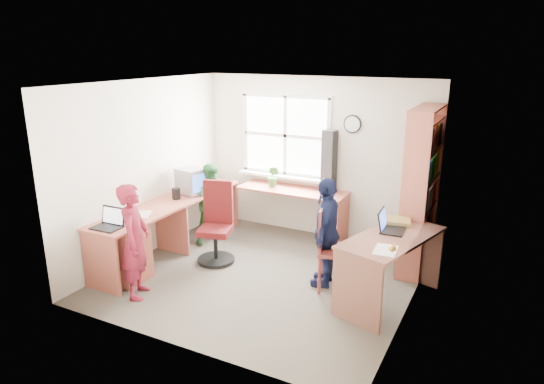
# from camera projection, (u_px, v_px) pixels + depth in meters

# --- Properties ---
(room) EXTENTS (3.64, 3.44, 2.44)m
(room) POSITION_uv_depth(u_px,v_px,m) (267.00, 182.00, 5.88)
(room) COLOR #443E35
(room) RESTS_ON ground
(l_desk) EXTENTS (2.38, 2.95, 0.75)m
(l_desk) POSITION_uv_depth(u_px,v_px,m) (165.00, 233.00, 6.35)
(l_desk) COLOR #B45948
(l_desk) RESTS_ON ground
(right_desk) EXTENTS (0.99, 1.50, 0.79)m
(right_desk) POSITION_uv_depth(u_px,v_px,m) (391.00, 254.00, 5.39)
(right_desk) COLOR brown
(right_desk) RESTS_ON ground
(bookshelf) EXTENTS (0.30, 1.02, 2.10)m
(bookshelf) POSITION_uv_depth(u_px,v_px,m) (421.00, 194.00, 6.16)
(bookshelf) COLOR #B45948
(bookshelf) RESTS_ON ground
(swivel_chair) EXTENTS (0.63, 0.63, 1.09)m
(swivel_chair) POSITION_uv_depth(u_px,v_px,m) (217.00, 227.00, 6.51)
(swivel_chair) COLOR black
(swivel_chair) RESTS_ON ground
(wooden_chair) EXTENTS (0.54, 0.54, 1.02)m
(wooden_chair) POSITION_uv_depth(u_px,v_px,m) (331.00, 245.00, 5.71)
(wooden_chair) COLOR maroon
(wooden_chair) RESTS_ON ground
(crt_monitor) EXTENTS (0.45, 0.42, 0.37)m
(crt_monitor) POSITION_uv_depth(u_px,v_px,m) (192.00, 181.00, 7.00)
(crt_monitor) COLOR #959498
(crt_monitor) RESTS_ON l_desk
(laptop_left) EXTENTS (0.34, 0.29, 0.23)m
(laptop_left) POSITION_uv_depth(u_px,v_px,m) (109.00, 223.00, 5.71)
(laptop_left) COLOR black
(laptop_left) RESTS_ON l_desk
(laptop_right) EXTENTS (0.31, 0.36, 0.24)m
(laptop_right) POSITION_uv_depth(u_px,v_px,m) (389.00, 226.00, 5.49)
(laptop_right) COLOR black
(laptop_right) RESTS_ON right_desk
(speaker_a) EXTENTS (0.10, 0.10, 0.17)m
(speaker_a) POSITION_uv_depth(u_px,v_px,m) (176.00, 194.00, 6.75)
(speaker_a) COLOR black
(speaker_a) RESTS_ON l_desk
(speaker_b) EXTENTS (0.11, 0.11, 0.19)m
(speaker_b) POSITION_uv_depth(u_px,v_px,m) (202.00, 183.00, 7.25)
(speaker_b) COLOR black
(speaker_b) RESTS_ON l_desk
(cd_tower) EXTENTS (0.21, 0.19, 0.92)m
(cd_tower) POSITION_uv_depth(u_px,v_px,m) (329.00, 161.00, 7.00)
(cd_tower) COLOR black
(cd_tower) RESTS_ON l_desk
(game_box) EXTENTS (0.33, 0.33, 0.06)m
(game_box) POSITION_uv_depth(u_px,v_px,m) (399.00, 221.00, 5.71)
(game_box) COLOR red
(game_box) RESTS_ON right_desk
(paper_a) EXTENTS (0.32, 0.36, 0.00)m
(paper_a) POSITION_uv_depth(u_px,v_px,m) (142.00, 214.00, 6.15)
(paper_a) COLOR silver
(paper_a) RESTS_ON l_desk
(paper_b) EXTENTS (0.25, 0.33, 0.00)m
(paper_b) POSITION_uv_depth(u_px,v_px,m) (385.00, 250.00, 4.96)
(paper_b) COLOR silver
(paper_b) RESTS_ON right_desk
(potted_plant) EXTENTS (0.21, 0.18, 0.33)m
(potted_plant) POSITION_uv_depth(u_px,v_px,m) (273.00, 177.00, 7.33)
(potted_plant) COLOR #327D38
(potted_plant) RESTS_ON l_desk
(person_red) EXTENTS (0.51, 0.59, 1.35)m
(person_red) POSITION_uv_depth(u_px,v_px,m) (135.00, 241.00, 5.50)
(person_red) COLOR maroon
(person_red) RESTS_ON ground
(person_green) EXTENTS (0.66, 0.72, 1.20)m
(person_green) POSITION_uv_depth(u_px,v_px,m) (214.00, 204.00, 7.08)
(person_green) COLOR #2C6E34
(person_green) RESTS_ON ground
(person_navy) EXTENTS (0.45, 0.83, 1.35)m
(person_navy) POSITION_uv_depth(u_px,v_px,m) (326.00, 232.00, 5.78)
(person_navy) COLOR #141D41
(person_navy) RESTS_ON ground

